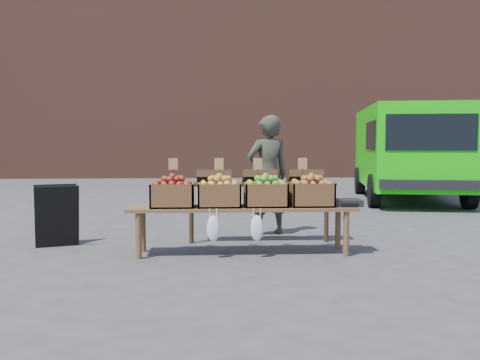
{
  "coord_description": "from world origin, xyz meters",
  "views": [
    {
      "loc": [
        -0.22,
        -6.77,
        1.33
      ],
      "look_at": [
        0.18,
        0.01,
        0.85
      ],
      "focal_mm": 40.0,
      "sensor_mm": 36.0,
      "label": 1
    }
  ],
  "objects_px": {
    "crate_red_apples": "(266,195)",
    "crate_green_apples": "(311,194)",
    "vendor": "(268,175)",
    "chalkboard_sign": "(57,215)",
    "weighing_scale": "(346,202)",
    "display_bench": "(242,230)",
    "crate_golden_apples": "(172,195)",
    "delivery_van": "(408,154)",
    "back_table": "(259,204)",
    "crate_russet_pears": "(219,195)"
  },
  "relations": [
    {
      "from": "crate_russet_pears",
      "to": "vendor",
      "type": "bearing_deg",
      "value": 61.62
    },
    {
      "from": "crate_red_apples",
      "to": "crate_green_apples",
      "type": "bearing_deg",
      "value": 0.0
    },
    {
      "from": "delivery_van",
      "to": "display_bench",
      "type": "distance_m",
      "value": 7.06
    },
    {
      "from": "chalkboard_sign",
      "to": "weighing_scale",
      "type": "distance_m",
      "value": 3.64
    },
    {
      "from": "delivery_van",
      "to": "crate_red_apples",
      "type": "distance_m",
      "value": 6.87
    },
    {
      "from": "display_bench",
      "to": "crate_red_apples",
      "type": "distance_m",
      "value": 0.51
    },
    {
      "from": "back_table",
      "to": "weighing_scale",
      "type": "bearing_deg",
      "value": -36.33
    },
    {
      "from": "vendor",
      "to": "display_bench",
      "type": "relative_size",
      "value": 0.64
    },
    {
      "from": "vendor",
      "to": "chalkboard_sign",
      "type": "distance_m",
      "value": 2.92
    },
    {
      "from": "chalkboard_sign",
      "to": "crate_golden_apples",
      "type": "height_order",
      "value": "crate_golden_apples"
    },
    {
      "from": "crate_golden_apples",
      "to": "back_table",
      "type": "bearing_deg",
      "value": 33.3
    },
    {
      "from": "back_table",
      "to": "crate_red_apples",
      "type": "relative_size",
      "value": 4.2
    },
    {
      "from": "back_table",
      "to": "crate_golden_apples",
      "type": "bearing_deg",
      "value": -146.7
    },
    {
      "from": "display_bench",
      "to": "crate_russet_pears",
      "type": "relative_size",
      "value": 5.4
    },
    {
      "from": "chalkboard_sign",
      "to": "back_table",
      "type": "relative_size",
      "value": 0.38
    },
    {
      "from": "delivery_van",
      "to": "back_table",
      "type": "distance_m",
      "value": 6.31
    },
    {
      "from": "vendor",
      "to": "display_bench",
      "type": "bearing_deg",
      "value": 55.11
    },
    {
      "from": "crate_golden_apples",
      "to": "vendor",
      "type": "bearing_deg",
      "value": 46.5
    },
    {
      "from": "vendor",
      "to": "crate_red_apples",
      "type": "relative_size",
      "value": 3.43
    },
    {
      "from": "crate_green_apples",
      "to": "weighing_scale",
      "type": "distance_m",
      "value": 0.44
    },
    {
      "from": "chalkboard_sign",
      "to": "crate_green_apples",
      "type": "distance_m",
      "value": 3.23
    },
    {
      "from": "delivery_van",
      "to": "crate_russet_pears",
      "type": "bearing_deg",
      "value": -117.54
    },
    {
      "from": "crate_golden_apples",
      "to": "crate_green_apples",
      "type": "bearing_deg",
      "value": 0.0
    },
    {
      "from": "crate_red_apples",
      "to": "crate_green_apples",
      "type": "xyz_separation_m",
      "value": [
        0.55,
        0.0,
        0.0
      ]
    },
    {
      "from": "crate_green_apples",
      "to": "weighing_scale",
      "type": "relative_size",
      "value": 1.47
    },
    {
      "from": "chalkboard_sign",
      "to": "crate_red_apples",
      "type": "xyz_separation_m",
      "value": [
        2.61,
        -0.6,
        0.31
      ]
    },
    {
      "from": "crate_green_apples",
      "to": "crate_russet_pears",
      "type": "bearing_deg",
      "value": 180.0
    },
    {
      "from": "back_table",
      "to": "crate_golden_apples",
      "type": "height_order",
      "value": "back_table"
    },
    {
      "from": "back_table",
      "to": "crate_green_apples",
      "type": "relative_size",
      "value": 4.2
    },
    {
      "from": "crate_green_apples",
      "to": "chalkboard_sign",
      "type": "bearing_deg",
      "value": 169.33
    },
    {
      "from": "crate_green_apples",
      "to": "back_table",
      "type": "bearing_deg",
      "value": 127.58
    },
    {
      "from": "display_bench",
      "to": "crate_green_apples",
      "type": "distance_m",
      "value": 0.93
    },
    {
      "from": "crate_golden_apples",
      "to": "crate_russet_pears",
      "type": "bearing_deg",
      "value": 0.0
    },
    {
      "from": "delivery_van",
      "to": "back_table",
      "type": "xyz_separation_m",
      "value": [
        -3.88,
        -4.94,
        -0.53
      ]
    },
    {
      "from": "crate_golden_apples",
      "to": "weighing_scale",
      "type": "bearing_deg",
      "value": 0.0
    },
    {
      "from": "delivery_van",
      "to": "display_bench",
      "type": "xyz_separation_m",
      "value": [
        -4.15,
        -5.66,
        -0.77
      ]
    },
    {
      "from": "display_bench",
      "to": "delivery_van",
      "type": "bearing_deg",
      "value": 53.72
    },
    {
      "from": "display_bench",
      "to": "crate_russet_pears",
      "type": "distance_m",
      "value": 0.51
    },
    {
      "from": "delivery_van",
      "to": "chalkboard_sign",
      "type": "relative_size",
      "value": 5.86
    },
    {
      "from": "delivery_van",
      "to": "chalkboard_sign",
      "type": "distance_m",
      "value": 8.26
    },
    {
      "from": "display_bench",
      "to": "crate_red_apples",
      "type": "xyz_separation_m",
      "value": [
        0.28,
        0.0,
        0.42
      ]
    },
    {
      "from": "chalkboard_sign",
      "to": "back_table",
      "type": "bearing_deg",
      "value": -16.21
    },
    {
      "from": "back_table",
      "to": "crate_russet_pears",
      "type": "bearing_deg",
      "value": -127.17
    },
    {
      "from": "vendor",
      "to": "chalkboard_sign",
      "type": "relative_size",
      "value": 2.14
    },
    {
      "from": "delivery_van",
      "to": "crate_red_apples",
      "type": "xyz_separation_m",
      "value": [
        -3.88,
        -5.66,
        -0.34
      ]
    },
    {
      "from": "display_bench",
      "to": "weighing_scale",
      "type": "xyz_separation_m",
      "value": [
        1.25,
        0.0,
        0.33
      ]
    },
    {
      "from": "crate_russet_pears",
      "to": "crate_green_apples",
      "type": "distance_m",
      "value": 1.1
    },
    {
      "from": "crate_golden_apples",
      "to": "weighing_scale",
      "type": "relative_size",
      "value": 1.47
    },
    {
      "from": "chalkboard_sign",
      "to": "display_bench",
      "type": "height_order",
      "value": "chalkboard_sign"
    },
    {
      "from": "delivery_van",
      "to": "vendor",
      "type": "bearing_deg",
      "value": -120.13
    }
  ]
}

